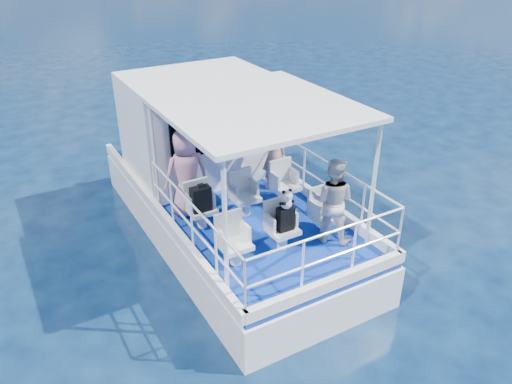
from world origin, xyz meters
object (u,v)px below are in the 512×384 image
passenger_stbd_aft (332,201)px  backpack_center (285,219)px  passenger_port_fwd (187,174)px  panda (287,199)px

passenger_stbd_aft → backpack_center: bearing=38.8°
passenger_port_fwd → backpack_center: (0.94, -1.89, -0.25)m
passenger_port_fwd → backpack_center: size_ratio=3.98×
panda → passenger_stbd_aft: bearing=-8.1°
passenger_port_fwd → passenger_stbd_aft: size_ratio=1.11×
backpack_center → panda: size_ratio=1.28×
backpack_center → passenger_stbd_aft: bearing=-9.6°
passenger_port_fwd → panda: bearing=121.7°
backpack_center → panda: 0.38m
backpack_center → passenger_port_fwd: bearing=116.5°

